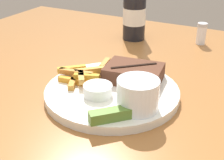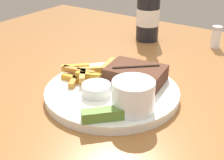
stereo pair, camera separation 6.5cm
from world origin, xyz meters
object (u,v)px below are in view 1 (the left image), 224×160
fork_utensil (81,81)px  pickle_spear (111,115)px  beer_bottle (134,15)px  coleslaw_cup (138,93)px  dipping_sauce_cup (98,90)px  salt_shaker (201,33)px  dinner_plate (112,92)px  steak_portion (134,73)px

fork_utensil → pickle_spear: bearing=-41.5°
beer_bottle → coleslaw_cup: bearing=-65.2°
coleslaw_cup → dipping_sauce_cup: (-0.09, 0.01, -0.02)m
fork_utensil → salt_shaker: 0.45m
dipping_sauce_cup → salt_shaker: bearing=77.3°
dinner_plate → salt_shaker: 0.42m
steak_portion → fork_utensil: size_ratio=0.98×
beer_bottle → dipping_sauce_cup: bearing=-76.1°
dipping_sauce_cup → beer_bottle: (-0.10, 0.40, 0.05)m
coleslaw_cup → salt_shaker: (0.01, 0.46, -0.02)m
beer_bottle → dinner_plate: bearing=-73.0°
coleslaw_cup → salt_shaker: 0.46m
pickle_spear → fork_utensil: pickle_spear is taller
steak_portion → fork_utensil: bearing=-147.5°
steak_portion → salt_shaker: size_ratio=2.03×
dinner_plate → dipping_sauce_cup: dipping_sauce_cup is taller
pickle_spear → fork_utensil: bearing=141.9°
fork_utensil → salt_shaker: salt_shaker is taller
coleslaw_cup → pickle_spear: (-0.03, -0.06, -0.02)m
beer_bottle → salt_shaker: beer_bottle is taller
dipping_sauce_cup → salt_shaker: salt_shaker is taller
fork_utensil → dinner_plate: bearing=0.0°
steak_portion → fork_utensil: (-0.10, -0.06, -0.02)m
dipping_sauce_cup → fork_utensil: size_ratio=0.44×
fork_utensil → beer_bottle: bearing=92.5°
dinner_plate → steak_portion: size_ratio=2.15×
steak_portion → dipping_sauce_cup: bearing=-110.3°
fork_utensil → beer_bottle: (-0.04, 0.37, 0.06)m
coleslaw_cup → dinner_plate: bearing=148.6°
dinner_plate → coleslaw_cup: coleslaw_cup is taller
dinner_plate → salt_shaker: bearing=77.8°
dinner_plate → beer_bottle: 0.39m
salt_shaker → pickle_spear: bearing=-94.1°
steak_portion → dipping_sauce_cup: steak_portion is taller
dinner_plate → pickle_spear: (0.05, -0.10, 0.02)m
dinner_plate → salt_shaker: size_ratio=4.36×
salt_shaker → beer_bottle: bearing=-166.0°
pickle_spear → salt_shaker: size_ratio=1.13×
steak_portion → beer_bottle: bearing=113.9°
coleslaw_cup → pickle_spear: coleslaw_cup is taller
steak_portion → dipping_sauce_cup: size_ratio=2.24×
pickle_spear → coleslaw_cup: bearing=65.3°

